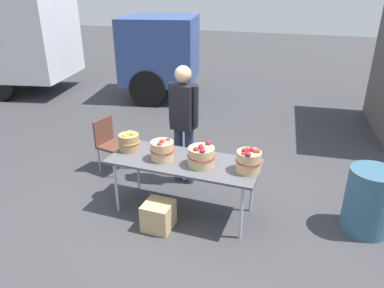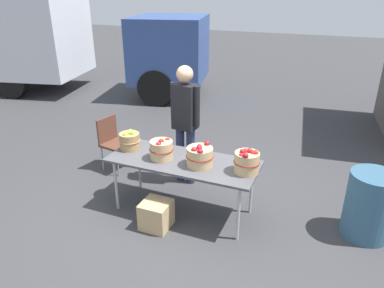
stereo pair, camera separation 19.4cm
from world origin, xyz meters
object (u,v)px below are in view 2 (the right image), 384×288
Objects in this scene: trash_barrel at (370,205)px; folding_chair at (113,139)px; market_table at (183,163)px; produce_crate at (156,215)px; apple_basket_red_0 at (162,149)px; apple_basket_red_2 at (247,162)px; apple_basket_red_1 at (200,156)px; vendor_adult at (185,117)px; box_truck at (41,36)px; apple_basket_green_0 at (130,140)px.

folding_chair is at bearing 175.39° from trash_barrel.
produce_crate is (-0.17, -0.44, -0.53)m from market_table.
market_table is 0.71m from produce_crate.
apple_basket_red_0 is 0.99× the size of apple_basket_red_2.
apple_basket_red_1 is at bearing -167.37° from trash_barrel.
folding_chair is (-1.24, -0.06, -0.54)m from vendor_adult.
apple_basket_red_0 is at bearing 100.02° from vendor_adult.
vendor_adult reaches higher than apple_basket_red_1.
folding_chair is 1.05× the size of trash_barrel.
apple_basket_red_2 is at bearing -164.47° from trash_barrel.
vendor_adult is at bearing 146.04° from apple_basket_red_2.
apple_basket_red_2 is at bearing 2.97° from apple_basket_red_0.
trash_barrel is (2.48, 0.45, -0.47)m from apple_basket_red_0.
vendor_adult is 2.61m from trash_barrel.
market_table is at bearing 168.05° from apple_basket_red_1.
produce_crate is at bearing -160.74° from trash_barrel.
market_table is 0.24× the size of box_truck.
box_truck is at bearing 142.38° from produce_crate.
folding_chair is 3.76m from trash_barrel.
apple_basket_red_2 is 1.35m from vendor_adult.
vendor_adult is (-0.54, 0.80, 0.17)m from apple_basket_red_1.
market_table is 5.59× the size of apple_basket_red_1.
apple_basket_red_0 is 0.36× the size of folding_chair.
apple_basket_red_0 reaches higher than market_table.
apple_basket_red_0 reaches higher than trash_barrel.
market_table is 0.84m from apple_basket_red_2.
apple_basket_green_0 is at bearing -50.86° from box_truck.
apple_basket_red_0 is at bearing -179.51° from apple_basket_red_1.
apple_basket_red_0 is at bearing -177.03° from apple_basket_red_2.
apple_basket_green_0 reaches higher than folding_chair.
apple_basket_red_1 is at bearing -46.63° from box_truck.
box_truck is 9.29× the size of folding_chair.
apple_basket_red_2 is (1.08, 0.06, 0.01)m from apple_basket_red_0.
market_table is 2.27m from trash_barrel.
apple_basket_red_1 is at bearing 132.20° from vendor_adult.
apple_basket_green_0 is at bearing 168.69° from apple_basket_red_0.
folding_chair reaches higher than produce_crate.
box_truck is (-6.30, 4.14, 0.61)m from apple_basket_red_1.
apple_basket_red_2 is at bearing 154.10° from vendor_adult.
apple_basket_red_0 is (0.53, -0.11, 0.00)m from apple_basket_green_0.
folding_chair is (-1.78, 0.74, -0.37)m from apple_basket_red_1.
apple_basket_green_0 is 0.33× the size of folding_chair.
apple_basket_red_0 is at bearing -48.93° from box_truck.
trash_barrel reaches higher than produce_crate.
apple_basket_red_1 is (1.04, -0.10, 0.00)m from apple_basket_green_0.
apple_basket_red_2 is (0.82, -0.00, 0.18)m from market_table.
trash_barrel is at bearing 6.43° from apple_basket_green_0.
apple_basket_red_1 is at bearing -11.95° from market_table.
apple_basket_red_0 is at bearing -109.93° from folding_chair.
produce_crate is at bearing -110.61° from market_table.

